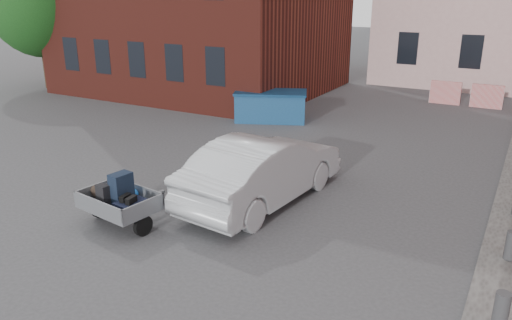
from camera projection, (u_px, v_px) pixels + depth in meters
The scene contains 6 objects.
ground at pixel (204, 220), 11.02m from camera, with size 120.00×120.00×0.00m, color #38383A.
far_building at pixel (152, 1), 37.14m from camera, with size 6.00×6.00×8.00m, color maroon.
barriers at pixel (487, 96), 21.27m from camera, with size 4.70×0.18×1.00m.
trailer at pixel (119, 200), 10.55m from camera, with size 1.74×1.90×1.20m.
dumpster at pixel (271, 106), 19.21m from camera, with size 3.06×2.38×1.14m.
silver_car at pixel (263, 169), 11.77m from camera, with size 1.69×4.85×1.60m, color #B1B5B9.
Camera 1 is at (5.90, -8.15, 4.82)m, focal length 35.00 mm.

